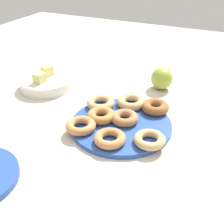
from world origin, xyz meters
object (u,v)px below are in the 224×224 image
(donut_plate, at_px, (121,125))
(melon_chunk_right, at_px, (47,71))
(donut_2, at_px, (101,116))
(donut_4, at_px, (150,140))
(donut_6, at_px, (155,107))
(melon_chunk_left, at_px, (39,78))
(fruit_bowl, at_px, (46,83))
(donut_0, at_px, (131,102))
(apple, at_px, (162,78))
(donut_7, at_px, (101,103))
(donut_5, at_px, (81,126))
(donut_1, at_px, (110,138))
(donut_3, at_px, (125,118))

(donut_plate, bearing_deg, melon_chunk_right, 67.59)
(donut_plate, relative_size, donut_2, 3.51)
(donut_4, bearing_deg, melon_chunk_right, 66.18)
(donut_6, height_order, melon_chunk_left, melon_chunk_left)
(donut_6, height_order, fruit_bowl, donut_6)
(donut_0, xyz_separation_m, apple, (0.19, -0.05, 0.01))
(donut_7, relative_size, melon_chunk_right, 2.55)
(donut_4, xyz_separation_m, donut_7, (0.12, 0.21, 0.00))
(donut_5, bearing_deg, apple, -18.38)
(donut_1, bearing_deg, melon_chunk_right, 56.59)
(melon_chunk_left, relative_size, apple, 0.44)
(donut_4, height_order, melon_chunk_right, melon_chunk_right)
(donut_3, xyz_separation_m, apple, (0.29, -0.03, 0.01))
(donut_1, relative_size, melon_chunk_right, 2.42)
(fruit_bowl, relative_size, melon_chunk_right, 5.31)
(donut_4, height_order, donut_7, donut_7)
(donut_0, relative_size, melon_chunk_right, 2.59)
(donut_plate, xyz_separation_m, donut_3, (0.01, -0.01, 0.02))
(donut_plate, height_order, melon_chunk_right, melon_chunk_right)
(donut_7, xyz_separation_m, melon_chunk_right, (0.09, 0.28, 0.03))
(donut_1, height_order, donut_2, donut_2)
(apple, bearing_deg, donut_1, 176.42)
(donut_plate, bearing_deg, donut_2, 97.17)
(donut_6, xyz_separation_m, melon_chunk_left, (-0.02, 0.43, 0.03))
(donut_4, relative_size, donut_7, 0.94)
(donut_4, distance_m, melon_chunk_left, 0.49)
(donut_5, relative_size, melon_chunk_left, 2.44)
(donut_1, bearing_deg, donut_6, -16.44)
(donut_4, bearing_deg, donut_2, 73.43)
(fruit_bowl, bearing_deg, donut_2, -113.42)
(donut_4, bearing_deg, donut_6, 12.52)
(donut_2, distance_m, apple, 0.32)
(donut_3, bearing_deg, donut_6, -33.17)
(donut_7, bearing_deg, donut_4, -120.18)
(apple, bearing_deg, donut_5, 161.62)
(donut_plate, bearing_deg, donut_5, 130.96)
(donut_1, relative_size, fruit_bowl, 0.46)
(donut_1, relative_size, donut_3, 1.06)
(donut_0, height_order, melon_chunk_left, melon_chunk_left)
(donut_2, xyz_separation_m, donut_3, (0.02, -0.07, -0.00))
(donut_0, bearing_deg, donut_6, -89.82)
(donut_3, height_order, donut_4, donut_3)
(donut_1, bearing_deg, donut_5, 79.12)
(donut_2, distance_m, melon_chunk_right, 0.35)
(donut_3, height_order, apple, apple)
(melon_chunk_left, bearing_deg, apple, -61.78)
(donut_4, relative_size, fruit_bowl, 0.45)
(donut_5, bearing_deg, donut_0, -23.23)
(donut_5, height_order, melon_chunk_right, melon_chunk_right)
(apple, bearing_deg, donut_6, -169.25)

